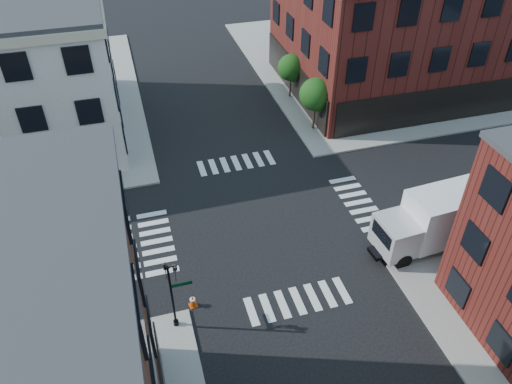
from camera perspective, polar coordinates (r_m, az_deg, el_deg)
name	(u,v)px	position (r m, az deg, el deg)	size (l,w,h in m)	color
ground	(262,221)	(33.27, 0.70, -3.33)	(120.00, 120.00, 0.00)	black
sidewalk_ne	(393,59)	(57.35, 15.41, 14.41)	(30.00, 30.00, 0.15)	gray
building_ne	(426,20)	(51.11, 18.81, 18.06)	(25.00, 16.00, 12.00)	#4B1712
tree_near	(316,96)	(41.44, 6.92, 10.85)	(2.69, 2.69, 4.49)	black
tree_far	(292,69)	(46.58, 4.11, 13.86)	(2.43, 2.43, 4.07)	black
signal_pole	(172,288)	(25.76, -9.56, -10.81)	(1.29, 1.24, 4.60)	black
box_truck	(443,218)	(32.54, 20.63, -2.80)	(8.67, 3.14, 3.86)	silver
traffic_cone	(193,301)	(28.31, -7.25, -12.26)	(0.50, 0.50, 0.80)	#CD4309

